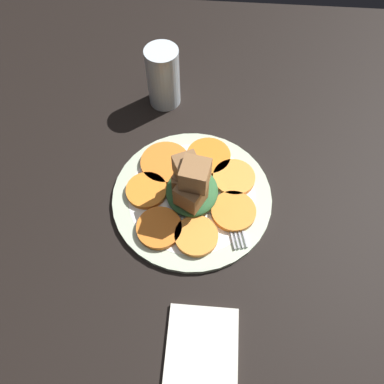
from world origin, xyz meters
TOP-DOWN VIEW (x-y plane):
  - table_slab at (0.00, 0.00)cm, footprint 120.00×120.00cm
  - plate at (0.00, 0.00)cm, footprint 28.43×28.43cm
  - carrot_slice_0 at (3.96, -7.33)cm, footprint 7.67×7.67cm
  - carrot_slice_1 at (8.34, -2.45)cm, footprint 8.31×8.31cm
  - carrot_slice_2 at (6.26, 5.48)cm, footprint 9.22×9.22cm
  - carrot_slice_3 at (-0.19, 8.12)cm, footprint 7.33×7.33cm
  - carrot_slice_4 at (-7.12, 4.96)cm, footprint 7.69×7.69cm
  - carrot_slice_5 at (-8.08, -1.36)cm, footprint 7.30×7.30cm
  - carrot_slice_6 at (-2.97, -7.41)cm, footprint 7.73×7.73cm
  - center_pile at (-0.65, 0.13)cm, footprint 10.57×9.17cm
  - fork at (-1.78, -6.78)cm, footprint 16.93×5.98cm
  - water_glass at (23.56, 7.63)cm, footprint 6.60×6.60cm
  - napkin at (-27.89, -3.47)cm, footprint 17.30×10.38cm

SIDE VIEW (x-z plane):
  - table_slab at x=0.00cm, z-range 0.00..2.00cm
  - napkin at x=-27.89cm, z-range 2.00..2.80cm
  - plate at x=0.00cm, z-range 1.99..3.04cm
  - fork at x=-1.78cm, z-range 3.10..3.50cm
  - carrot_slice_0 at x=3.96cm, z-range 3.10..4.07cm
  - carrot_slice_1 at x=8.34cm, z-range 3.10..4.07cm
  - carrot_slice_2 at x=6.26cm, z-range 3.10..4.07cm
  - carrot_slice_3 at x=-0.19cm, z-range 3.10..4.07cm
  - carrot_slice_4 at x=-7.12cm, z-range 3.10..4.07cm
  - carrot_slice_5 at x=-8.08cm, z-range 3.10..4.07cm
  - carrot_slice_6 at x=-2.97cm, z-range 3.10..4.07cm
  - center_pile at x=-0.65cm, z-range 1.64..12.99cm
  - water_glass at x=23.56cm, z-range 2.00..14.67cm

